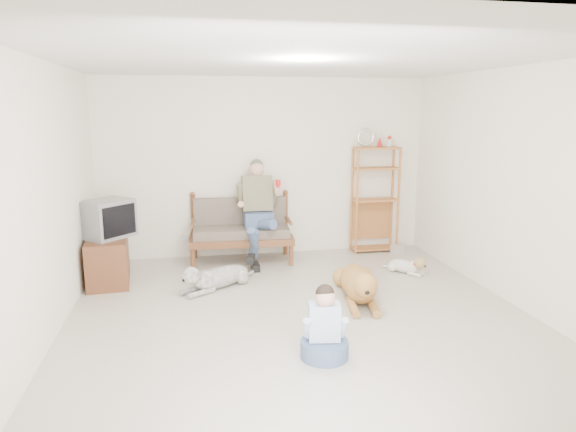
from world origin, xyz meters
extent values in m
plane|color=beige|center=(0.00, 0.00, 0.00)|extent=(5.50, 5.50, 0.00)
plane|color=silver|center=(0.00, 0.00, 2.70)|extent=(5.50, 5.50, 0.00)
plane|color=white|center=(0.00, 2.75, 1.35)|extent=(5.00, 0.00, 5.00)
plane|color=white|center=(0.00, -2.75, 1.35)|extent=(5.00, 0.00, 5.00)
plane|color=white|center=(-2.50, 0.00, 1.35)|extent=(0.00, 5.50, 5.50)
plane|color=white|center=(2.50, 0.00, 1.35)|extent=(0.00, 5.50, 5.50)
cube|color=brown|center=(-0.42, 2.34, 0.35)|extent=(1.53, 0.77, 0.10)
cube|color=#62574B|center=(-0.42, 2.34, 0.47)|extent=(1.41, 0.67, 0.13)
cube|color=#62574B|center=(-0.42, 2.58, 0.70)|extent=(1.38, 0.19, 0.45)
cylinder|color=brown|center=(-0.42, 2.64, 0.90)|extent=(1.40, 0.12, 0.05)
cylinder|color=brown|center=(-1.12, 2.04, 0.15)|extent=(0.07, 0.07, 0.30)
cylinder|color=brown|center=(-1.12, 2.64, 0.47)|extent=(0.07, 0.07, 0.95)
cylinder|color=brown|center=(0.28, 2.04, 0.15)|extent=(0.07, 0.07, 0.30)
cylinder|color=brown|center=(0.28, 2.64, 0.47)|extent=(0.07, 0.07, 0.95)
cube|color=#506494|center=(-0.17, 2.31, 0.65)|extent=(0.41, 0.39, 0.21)
cube|color=#757152|center=(-0.17, 2.41, 1.01)|extent=(0.43, 0.30, 0.54)
sphere|color=tan|center=(-0.17, 2.38, 1.38)|extent=(0.22, 0.22, 0.22)
sphere|color=#55504B|center=(-0.17, 2.40, 1.42)|extent=(0.20, 0.20, 0.20)
cylinder|color=red|center=(0.11, 2.18, 1.19)|extent=(0.07, 0.07, 0.09)
cube|color=#AB6935|center=(1.72, 2.55, 1.64)|extent=(0.70, 0.28, 0.03)
torus|color=silver|center=(1.53, 2.55, 1.81)|extent=(0.29, 0.05, 0.29)
cone|color=red|center=(1.76, 2.55, 1.74)|extent=(0.09, 0.09, 0.15)
cylinder|color=#AB6935|center=(1.38, 2.42, 0.83)|extent=(0.04, 0.04, 1.66)
cylinder|color=#AB6935|center=(1.38, 2.68, 0.83)|extent=(0.04, 0.04, 1.66)
cylinder|color=#AB6935|center=(2.06, 2.42, 0.83)|extent=(0.04, 0.04, 1.66)
cylinder|color=#AB6935|center=(2.06, 2.68, 0.83)|extent=(0.04, 0.04, 1.66)
cube|color=silver|center=(2.06, 2.38, 0.06)|extent=(0.22, 0.19, 0.12)
cube|color=brown|center=(-2.22, 1.74, 0.30)|extent=(0.58, 0.94, 0.60)
cube|color=brown|center=(-2.46, 1.52, 0.30)|extent=(0.05, 0.40, 0.50)
cube|color=brown|center=(-2.46, 1.96, 0.30)|extent=(0.05, 0.40, 0.50)
cube|color=slate|center=(-2.20, 1.78, 0.84)|extent=(0.74, 0.75, 0.49)
cube|color=black|center=(-2.03, 1.62, 0.84)|extent=(0.36, 0.37, 0.39)
cube|color=silver|center=(-1.25, 2.73, 0.30)|extent=(0.12, 0.02, 0.08)
ellipsoid|color=#B4843E|center=(0.81, 0.65, 0.17)|extent=(0.56, 1.13, 0.34)
sphere|color=#B4843E|center=(0.75, 0.34, 0.19)|extent=(0.34, 0.34, 0.34)
sphere|color=#B4843E|center=(0.71, 0.07, 0.34)|extent=(0.27, 0.27, 0.27)
ellipsoid|color=#B4843E|center=(0.69, -0.05, 0.31)|extent=(0.15, 0.21, 0.10)
cylinder|color=#B4843E|center=(0.90, 1.19, 0.07)|extent=(0.13, 0.43, 0.05)
ellipsoid|color=#B4843E|center=(0.62, 0.11, 0.34)|extent=(0.07, 0.09, 0.13)
ellipsoid|color=#B4843E|center=(0.81, 0.08, 0.34)|extent=(0.07, 0.09, 0.13)
ellipsoid|color=white|center=(-0.78, 1.29, 0.13)|extent=(0.86, 0.72, 0.25)
sphere|color=white|center=(-0.99, 1.14, 0.14)|extent=(0.25, 0.25, 0.25)
sphere|color=white|center=(-1.17, 1.02, 0.25)|extent=(0.22, 0.22, 0.22)
ellipsoid|color=white|center=(-1.25, 0.96, 0.23)|extent=(0.18, 0.17, 0.08)
cylinder|color=white|center=(-0.44, 1.53, 0.05)|extent=(0.23, 0.30, 0.04)
ellipsoid|color=white|center=(-1.19, 1.09, 0.25)|extent=(0.09, 0.08, 0.11)
ellipsoid|color=white|center=(-1.11, 0.97, 0.25)|extent=(0.09, 0.08, 0.11)
ellipsoid|color=white|center=(1.74, 1.41, 0.09)|extent=(0.43, 0.48, 0.18)
sphere|color=white|center=(1.82, 1.30, 0.10)|extent=(0.18, 0.18, 0.18)
sphere|color=#A48352|center=(1.89, 1.21, 0.18)|extent=(0.16, 0.16, 0.16)
ellipsoid|color=#A48352|center=(1.93, 1.15, 0.16)|extent=(0.13, 0.13, 0.06)
cylinder|color=white|center=(1.60, 1.58, 0.04)|extent=(0.17, 0.12, 0.03)
cone|color=#A48352|center=(1.84, 1.19, 0.22)|extent=(0.05, 0.05, 0.06)
cone|color=#A48352|center=(1.92, 1.26, 0.22)|extent=(0.05, 0.05, 0.06)
torus|color=red|center=(1.88, 1.23, 0.16)|extent=(0.15, 0.15, 0.02)
cylinder|color=#506494|center=(0.01, -0.82, 0.08)|extent=(0.44, 0.44, 0.16)
cube|color=silver|center=(0.01, -0.80, 0.34)|extent=(0.30, 0.22, 0.34)
sphere|color=tan|center=(0.01, -0.82, 0.58)|extent=(0.18, 0.18, 0.18)
sphere|color=black|center=(0.01, -0.81, 0.61)|extent=(0.17, 0.17, 0.17)
camera|label=1|loc=(-1.13, -5.00, 2.21)|focal=32.00mm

